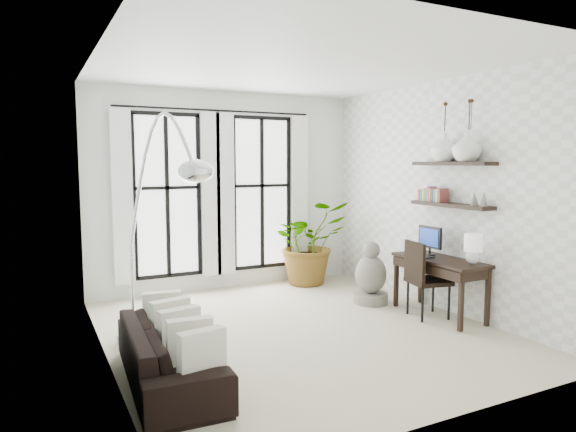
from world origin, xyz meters
TOP-DOWN VIEW (x-y plane):
  - floor at (0.00, 0.00)m, footprint 5.00×5.00m
  - ceiling at (0.00, 0.00)m, footprint 5.00×5.00m
  - wall_left at (-2.25, 0.00)m, footprint 0.00×5.00m
  - wall_right at (2.25, 0.00)m, footprint 0.00×5.00m
  - wall_back at (0.00, 2.50)m, footprint 4.50×0.00m
  - windows at (-0.20, 2.43)m, footprint 3.26×0.13m
  - wall_shelves at (2.11, -0.30)m, footprint 0.25×1.30m
  - sofa at (-1.80, -0.79)m, footprint 0.85×1.94m
  - throw_pillows at (-1.70, -0.79)m, footprint 0.40×1.52m
  - plant at (1.31, 2.11)m, footprint 1.30×1.13m
  - desk at (1.95, -0.39)m, footprint 0.56×1.33m
  - desk_chair at (1.71, -0.28)m, footprint 0.57×0.57m
  - arc_lamp at (-1.70, -0.13)m, footprint 0.76×1.60m
  - buddha at (1.52, 0.60)m, footprint 0.51×0.51m
  - vase_a at (2.11, -0.59)m, footprint 0.37×0.37m
  - vase_b at (2.11, -0.19)m, footprint 0.37×0.37m

SIDE VIEW (x-z plane):
  - floor at x=0.00m, z-range 0.00..0.00m
  - sofa at x=-1.80m, z-range 0.00..0.56m
  - buddha at x=1.52m, z-range -0.07..0.84m
  - throw_pillows at x=-1.70m, z-range 0.30..0.70m
  - desk_chair at x=1.71m, z-range 0.07..1.10m
  - plant at x=1.31m, z-range 0.00..1.42m
  - desk at x=1.95m, z-range 0.14..1.32m
  - windows at x=-0.20m, z-range 0.24..2.88m
  - wall_left at x=-2.25m, z-range -0.90..4.10m
  - wall_right at x=2.25m, z-range -0.90..4.10m
  - wall_back at x=0.00m, z-range -0.65..3.85m
  - wall_shelves at x=2.11m, z-range 1.43..2.03m
  - arc_lamp at x=-1.70m, z-range 0.70..3.27m
  - vase_a at x=2.11m, z-range 2.07..2.46m
  - vase_b at x=2.11m, z-range 2.07..2.46m
  - ceiling at x=0.00m, z-range 3.20..3.20m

